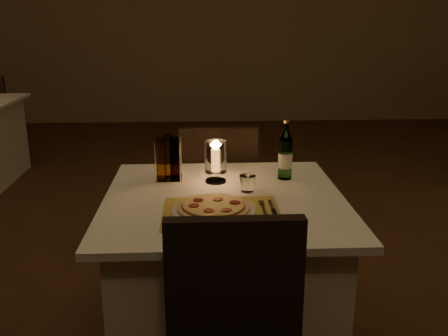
{
  "coord_description": "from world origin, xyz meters",
  "views": [
    {
      "loc": [
        -0.12,
        -2.13,
        1.46
      ],
      "look_at": [
        -0.02,
        -0.16,
        0.86
      ],
      "focal_mm": 40.0,
      "sensor_mm": 36.0,
      "label": 1
    }
  ],
  "objects_px": {
    "plate": "(214,211)",
    "tumbler": "(247,183)",
    "chair_far": "(218,185)",
    "main_table": "(224,275)",
    "water_bottle": "(285,156)",
    "hurricane_candle": "(216,158)",
    "pizza": "(213,207)"
  },
  "relations": [
    {
      "from": "tumbler",
      "to": "water_bottle",
      "type": "bearing_deg",
      "value": 41.48
    },
    {
      "from": "plate",
      "to": "main_table",
      "type": "bearing_deg",
      "value": 74.48
    },
    {
      "from": "water_bottle",
      "to": "tumbler",
      "type": "bearing_deg",
      "value": -138.52
    },
    {
      "from": "water_bottle",
      "to": "hurricane_candle",
      "type": "xyz_separation_m",
      "value": [
        -0.32,
        -0.03,
        0.0
      ]
    },
    {
      "from": "hurricane_candle",
      "to": "chair_far",
      "type": "bearing_deg",
      "value": 86.82
    },
    {
      "from": "main_table",
      "to": "pizza",
      "type": "bearing_deg",
      "value": -105.52
    },
    {
      "from": "chair_far",
      "to": "water_bottle",
      "type": "bearing_deg",
      "value": -58.58
    },
    {
      "from": "plate",
      "to": "water_bottle",
      "type": "relative_size",
      "value": 1.17
    },
    {
      "from": "chair_far",
      "to": "tumbler",
      "type": "bearing_deg",
      "value": -80.92
    },
    {
      "from": "main_table",
      "to": "plate",
      "type": "bearing_deg",
      "value": -105.52
    },
    {
      "from": "tumbler",
      "to": "main_table",
      "type": "bearing_deg",
      "value": -147.24
    },
    {
      "from": "pizza",
      "to": "hurricane_candle",
      "type": "height_order",
      "value": "hurricane_candle"
    },
    {
      "from": "chair_far",
      "to": "hurricane_candle",
      "type": "distance_m",
      "value": 0.6
    },
    {
      "from": "plate",
      "to": "tumbler",
      "type": "xyz_separation_m",
      "value": [
        0.15,
        0.25,
        0.02
      ]
    },
    {
      "from": "main_table",
      "to": "hurricane_candle",
      "type": "height_order",
      "value": "hurricane_candle"
    },
    {
      "from": "tumbler",
      "to": "hurricane_candle",
      "type": "bearing_deg",
      "value": 134.71
    },
    {
      "from": "chair_far",
      "to": "water_bottle",
      "type": "relative_size",
      "value": 3.29
    },
    {
      "from": "plate",
      "to": "pizza",
      "type": "bearing_deg",
      "value": -98.46
    },
    {
      "from": "plate",
      "to": "hurricane_candle",
      "type": "relative_size",
      "value": 1.68
    },
    {
      "from": "chair_far",
      "to": "pizza",
      "type": "bearing_deg",
      "value": -93.2
    },
    {
      "from": "plate",
      "to": "hurricane_candle",
      "type": "xyz_separation_m",
      "value": [
        0.02,
        0.38,
        0.1
      ]
    },
    {
      "from": "plate",
      "to": "water_bottle",
      "type": "height_order",
      "value": "water_bottle"
    },
    {
      "from": "water_bottle",
      "to": "hurricane_candle",
      "type": "relative_size",
      "value": 1.44
    },
    {
      "from": "hurricane_candle",
      "to": "plate",
      "type": "bearing_deg",
      "value": -93.22
    },
    {
      "from": "main_table",
      "to": "plate",
      "type": "relative_size",
      "value": 3.12
    },
    {
      "from": "pizza",
      "to": "tumbler",
      "type": "xyz_separation_m",
      "value": [
        0.15,
        0.25,
        0.01
      ]
    },
    {
      "from": "tumbler",
      "to": "pizza",
      "type": "bearing_deg",
      "value": -121.89
    },
    {
      "from": "chair_far",
      "to": "tumbler",
      "type": "relative_size",
      "value": 12.68
    },
    {
      "from": "main_table",
      "to": "water_bottle",
      "type": "xyz_separation_m",
      "value": [
        0.29,
        0.23,
        0.48
      ]
    },
    {
      "from": "pizza",
      "to": "main_table",
      "type": "bearing_deg",
      "value": 74.48
    },
    {
      "from": "chair_far",
      "to": "plate",
      "type": "relative_size",
      "value": 2.81
    },
    {
      "from": "main_table",
      "to": "tumbler",
      "type": "height_order",
      "value": "tumbler"
    }
  ]
}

